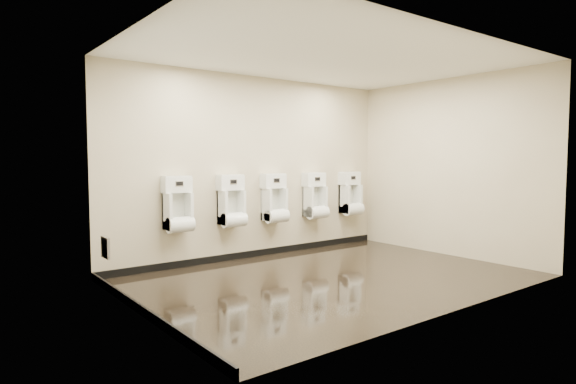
% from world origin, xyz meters
% --- Properties ---
extents(ground, '(5.00, 3.50, 0.00)m').
position_xyz_m(ground, '(0.00, 0.00, 0.00)').
color(ground, black).
rests_on(ground, ground).
extents(ceiling, '(5.00, 3.50, 0.00)m').
position_xyz_m(ceiling, '(0.00, 0.00, 2.80)').
color(ceiling, silver).
extents(back_wall, '(5.00, 0.02, 2.80)m').
position_xyz_m(back_wall, '(0.00, 1.75, 1.40)').
color(back_wall, '#C0B391').
rests_on(back_wall, ground).
extents(front_wall, '(5.00, 0.02, 2.80)m').
position_xyz_m(front_wall, '(0.00, -1.75, 1.40)').
color(front_wall, '#C0B391').
rests_on(front_wall, ground).
extents(left_wall, '(0.02, 3.50, 2.80)m').
position_xyz_m(left_wall, '(-2.50, 0.00, 1.40)').
color(left_wall, '#C0B391').
rests_on(left_wall, ground).
extents(right_wall, '(0.02, 3.50, 2.80)m').
position_xyz_m(right_wall, '(2.50, 0.00, 1.40)').
color(right_wall, '#C0B391').
rests_on(right_wall, ground).
extents(tile_overlay_left, '(0.01, 3.50, 2.80)m').
position_xyz_m(tile_overlay_left, '(-2.50, 0.00, 1.40)').
color(tile_overlay_left, white).
rests_on(tile_overlay_left, ground).
extents(skirting_back, '(5.00, 0.02, 0.10)m').
position_xyz_m(skirting_back, '(0.00, 1.74, 0.05)').
color(skirting_back, black).
rests_on(skirting_back, ground).
extents(skirting_left, '(0.02, 3.50, 0.10)m').
position_xyz_m(skirting_left, '(-2.49, 0.00, 0.05)').
color(skirting_left, black).
rests_on(skirting_left, ground).
extents(access_panel, '(0.04, 0.25, 0.25)m').
position_xyz_m(access_panel, '(-2.48, 1.20, 0.50)').
color(access_panel, '#9E9EA3').
rests_on(access_panel, left_wall).
extents(urinal_0, '(0.41, 0.30, 0.76)m').
position_xyz_m(urinal_0, '(-1.37, 1.62, 0.85)').
color(urinal_0, silver).
rests_on(urinal_0, back_wall).
extents(urinal_1, '(0.41, 0.30, 0.76)m').
position_xyz_m(urinal_1, '(-0.52, 1.62, 0.85)').
color(urinal_1, silver).
rests_on(urinal_1, back_wall).
extents(urinal_2, '(0.41, 0.30, 0.76)m').
position_xyz_m(urinal_2, '(0.26, 1.62, 0.85)').
color(urinal_2, silver).
rests_on(urinal_2, back_wall).
extents(urinal_3, '(0.41, 0.30, 0.76)m').
position_xyz_m(urinal_3, '(1.10, 1.62, 0.85)').
color(urinal_3, silver).
rests_on(urinal_3, back_wall).
extents(urinal_4, '(0.41, 0.30, 0.76)m').
position_xyz_m(urinal_4, '(1.94, 1.62, 0.85)').
color(urinal_4, silver).
rests_on(urinal_4, back_wall).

